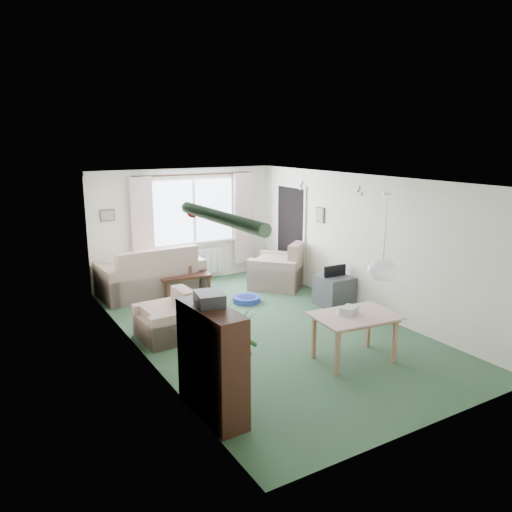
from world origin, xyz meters
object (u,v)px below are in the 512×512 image
bookshelf (212,362)px  pet_bed (247,299)px  armchair_left (166,315)px  coffee_table (184,285)px  armchair_corner (278,264)px  sofa (150,270)px  dining_table (354,338)px  tv_cube (334,291)px  houseplant (234,362)px

bookshelf → pet_bed: 3.97m
armchair_left → coffee_table: armchair_left is taller
armchair_left → pet_bed: size_ratio=1.60×
armchair_corner → pet_bed: size_ratio=2.00×
sofa → dining_table: bearing=105.0°
sofa → bookshelf: bookshelf is taller
armchair_corner → tv_cube: size_ratio=1.71×
houseplant → dining_table: houseplant is taller
houseplant → armchair_left: bearing=87.6°
houseplant → pet_bed: houseplant is taller
armchair_corner → coffee_table: bearing=-51.7°
sofa → armchair_corner: sofa is taller
bookshelf → tv_cube: bookshelf is taller
tv_cube → pet_bed: bearing=144.3°
armchair_corner → pet_bed: armchair_corner is taller
armchair_left → houseplant: (-0.10, -2.38, 0.22)m
coffee_table → dining_table: 4.00m
armchair_corner → coffee_table: (-1.92, 0.39, -0.25)m
dining_table → armchair_corner: bearing=73.7°
sofa → bookshelf: (-0.88, -4.62, 0.14)m
armchair_corner → armchair_left: 3.32m
dining_table → tv_cube: 2.32m
coffee_table → pet_bed: (0.85, -0.96, -0.16)m
armchair_left → dining_table: size_ratio=0.81×
houseplant → coffee_table: bearing=74.7°
armchair_corner → bookshelf: 5.04m
armchair_corner → dining_table: 3.66m
armchair_left → dining_table: 2.82m
armchair_left → houseplant: houseplant is taller
sofa → pet_bed: (1.37, -1.40, -0.43)m
tv_cube → coffee_table: bearing=139.4°
armchair_left → dining_table: bearing=41.2°
armchair_corner → coffee_table: 1.97m
sofa → armchair_corner: bearing=158.1°
dining_table → houseplant: bearing=-170.4°
sofa → houseplant: (-0.64, -4.69, 0.11)m
bookshelf → houseplant: bookshelf is taller
houseplant → dining_table: bearing=9.6°
armchair_left → tv_cube: armchair_left is taller
houseplant → bookshelf: bearing=165.3°
dining_table → pet_bed: size_ratio=1.97×
coffee_table → armchair_corner: bearing=-11.4°
sofa → dining_table: (1.40, -4.34, -0.17)m
houseplant → pet_bed: (2.01, 3.28, -0.54)m
armchair_left → bookshelf: bearing=-10.8°
armchair_corner → houseplant: 4.93m
tv_cube → pet_bed: 1.64m
sofa → armchair_corner: (2.43, -0.83, -0.02)m
coffee_table → armchair_left: bearing=-119.7°
houseplant → pet_bed: 3.89m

